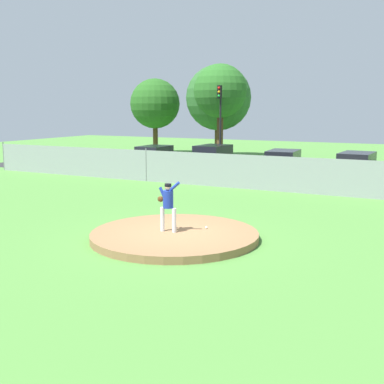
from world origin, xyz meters
The scene contains 14 objects.
ground_plane centered at (0.00, 6.00, 0.00)m, with size 80.00×80.00×0.00m, color #4C8438.
asphalt_strip centered at (0.00, 14.50, 0.00)m, with size 44.00×7.00×0.01m, color #2B2B2D.
pitchers_mound centered at (0.00, 0.00, 0.11)m, with size 5.23×5.23×0.23m, color olive.
pitcher_youth centered at (-0.19, -0.07, 1.16)m, with size 0.81×0.32×1.61m.
baseball centered at (0.71, 0.81, 0.27)m, with size 0.07×0.07×0.07m, color white.
chainlink_fence centered at (0.00, 10.00, 0.87)m, with size 36.61×0.07×1.83m.
parked_car_navy centered at (-5.26, 14.44, 0.84)m, with size 1.97×4.38×1.78m.
parked_car_charcoal centered at (-0.74, 14.10, 0.80)m, with size 2.02×4.55×1.67m.
parked_car_champagne centered at (3.24, 14.28, 0.80)m, with size 1.99×4.50×1.69m.
parked_car_white centered at (-9.56, 14.60, 0.76)m, with size 1.86×4.26×1.58m.
traffic_light_near centered at (-6.75, 18.85, 3.76)m, with size 0.28×0.46×5.57m.
tree_bushy_near centered at (-15.41, 24.46, 4.38)m, with size 4.33×4.33×6.56m.
tree_broad_right centered at (-9.31, 24.37, 4.84)m, with size 5.33×5.33×7.52m.
tree_broad_left centered at (-7.83, 21.35, 5.24)m, with size 4.00×4.00×7.29m.
Camera 1 is at (7.21, -13.03, 4.04)m, focal length 46.03 mm.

